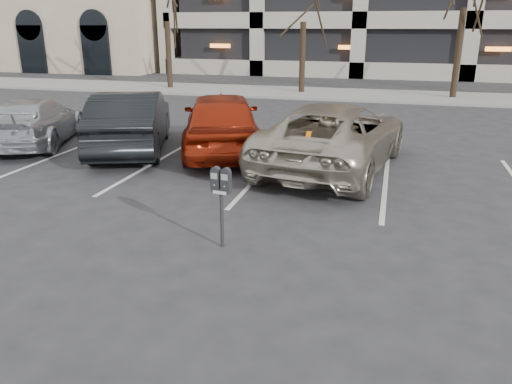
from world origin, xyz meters
name	(u,v)px	position (x,y,z in m)	size (l,w,h in m)	color
ground	(304,212)	(0.00, 0.00, 0.00)	(140.00, 140.00, 0.00)	#28282B
sidewalk	(363,95)	(0.00, 16.00, 0.06)	(80.00, 4.00, 0.12)	gray
stall_lines	(262,172)	(-1.40, 2.30, 0.01)	(16.90, 5.20, 0.00)	silver
parking_meter	(221,188)	(-0.96, -1.82, 0.96)	(0.33, 0.17, 1.25)	black
suv_silver	(334,136)	(0.13, 3.10, 0.78)	(3.42, 5.93, 1.56)	#BEB5A2
car_red	(222,122)	(-2.91, 3.83, 0.83)	(1.97, 4.90, 1.67)	#9B240E
car_dark	(131,121)	(-5.35, 3.43, 0.80)	(1.70, 4.86, 1.60)	black
car_silver	(35,121)	(-8.35, 3.35, 0.66)	(1.85, 4.55, 1.32)	#ABAEB3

